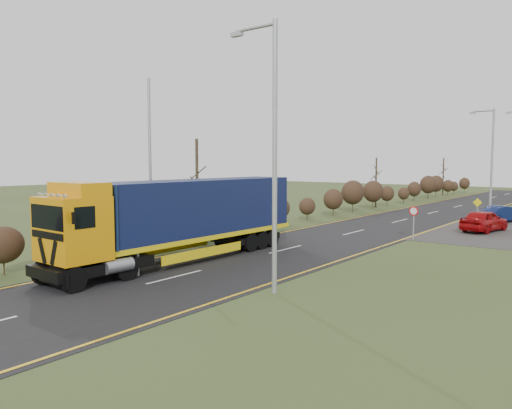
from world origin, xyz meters
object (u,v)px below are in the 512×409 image
at_px(streetlight_near, 272,145).
at_px(lorry, 183,215).
at_px(car_blue_sedan, 503,214).
at_px(car_red_hatchback, 484,221).
at_px(speed_sign, 414,217).

bearing_deg(streetlight_near, lorry, 162.92).
height_order(lorry, car_blue_sedan, lorry).
xyz_separation_m(car_blue_sedan, streetlight_near, (-2.08, -27.73, 4.65)).
distance_m(lorry, streetlight_near, 7.50).
relative_size(lorry, car_red_hatchback, 3.30).
relative_size(car_red_hatchback, speed_sign, 2.12).
distance_m(lorry, car_red_hatchback, 21.20).
height_order(lorry, streetlight_near, streetlight_near).
bearing_deg(car_blue_sedan, lorry, 100.07).
xyz_separation_m(car_blue_sedan, speed_sign, (-2.35, -12.82, 0.76)).
distance_m(car_red_hatchback, streetlight_near, 21.85).
height_order(car_red_hatchback, car_blue_sedan, car_red_hatchback).
bearing_deg(car_red_hatchback, lorry, 76.71).
height_order(lorry, car_red_hatchback, lorry).
xyz_separation_m(car_red_hatchback, car_blue_sedan, (-0.13, 6.48, -0.10)).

